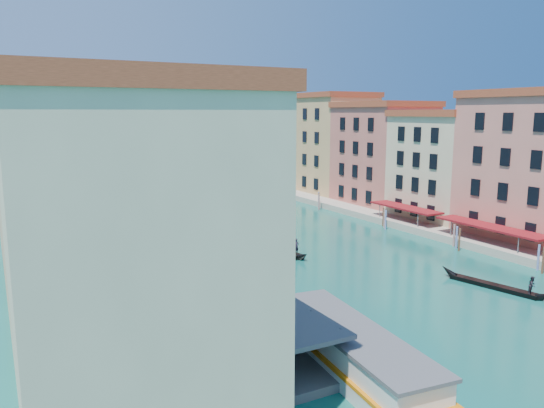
{
  "coord_description": "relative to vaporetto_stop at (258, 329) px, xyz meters",
  "views": [
    {
      "loc": [
        -32.29,
        -20.77,
        17.07
      ],
      "look_at": [
        0.06,
        40.09,
        5.16
      ],
      "focal_mm": 35.0,
      "sensor_mm": 36.0,
      "label": 1
    }
  ],
  "objects": [
    {
      "name": "left_bank_palazzos",
      "position": [
        -10.0,
        52.68,
        8.27
      ],
      "size": [
        12.8,
        128.4,
        21.0
      ],
      "color": "#C4B88F",
      "rests_on": "ground"
    },
    {
      "name": "right_bank_palazzos",
      "position": [
        46.0,
        53.0,
        8.31
      ],
      "size": [
        12.8,
        128.4,
        21.0
      ],
      "color": "brown",
      "rests_on": "ground"
    },
    {
      "name": "quay",
      "position": [
        38.0,
        53.0,
        -0.94
      ],
      "size": [
        4.0,
        140.0,
        1.0
      ],
      "primitive_type": "cube",
      "color": "#ADA18B",
      "rests_on": "ground"
    },
    {
      "name": "restaurant_awnings",
      "position": [
        38.19,
        11.0,
        1.55
      ],
      "size": [
        3.2,
        44.55,
        3.12
      ],
      "color": "maroon",
      "rests_on": "ground"
    },
    {
      "name": "vaporetto_stop",
      "position": [
        0.0,
        0.0,
        0.0
      ],
      "size": [
        5.4,
        16.4,
        3.65
      ],
      "color": "#555457",
      "rests_on": "ground"
    },
    {
      "name": "mooring_poles_right",
      "position": [
        35.1,
        16.8,
        -0.14
      ],
      "size": [
        1.44,
        54.24,
        3.2
      ],
      "color": "brown",
      "rests_on": "ground"
    },
    {
      "name": "mooring_poles_left",
      "position": [
        -2.5,
        0.0,
        -0.14
      ],
      "size": [
        0.24,
        8.24,
        3.2
      ],
      "color": "brown",
      "rests_on": "ground"
    },
    {
      "name": "vaporetto_near",
      "position": [
        3.99,
        -6.0,
        -0.14
      ],
      "size": [
        6.29,
        19.7,
        2.88
      ],
      "rotation": [
        0.0,
        0.0,
        -0.1
      ],
      "color": "silver",
      "rests_on": "ground"
    },
    {
      "name": "vaporetto_far",
      "position": [
        16.39,
        66.74,
        -0.18
      ],
      "size": [
        13.81,
        18.21,
        2.81
      ],
      "rotation": [
        0.0,
        0.0,
        0.57
      ],
      "color": "white",
      "rests_on": "ground"
    },
    {
      "name": "gondola_fore",
      "position": [
        14.33,
        23.9,
        -0.99
      ],
      "size": [
        2.58,
        13.37,
        2.67
      ],
      "rotation": [
        0.0,
        0.0,
        0.12
      ],
      "color": "black",
      "rests_on": "ground"
    },
    {
      "name": "gondola_right",
      "position": [
        26.5,
        0.95,
        -1.0
      ],
      "size": [
        3.46,
        11.49,
        2.31
      ],
      "rotation": [
        0.0,
        0.0,
        0.23
      ],
      "color": "black",
      "rests_on": "ground"
    },
    {
      "name": "gondola_far",
      "position": [
        22.74,
        46.47,
        -1.11
      ],
      "size": [
        6.25,
        10.46,
        1.62
      ],
      "rotation": [
        0.0,
        0.0,
        0.5
      ],
      "color": "black",
      "rests_on": "ground"
    },
    {
      "name": "motorboat_mid",
      "position": [
        14.46,
        25.29,
        -0.85
      ],
      "size": [
        4.0,
        7.65,
        1.52
      ],
      "rotation": [
        0.0,
        0.0,
        -0.24
      ],
      "color": "white",
      "rests_on": "ground"
    },
    {
      "name": "motorboat_far",
      "position": [
        18.99,
        68.7,
        -0.86
      ],
      "size": [
        2.83,
        7.41,
        1.5
      ],
      "rotation": [
        0.0,
        0.0,
        -0.08
      ],
      "color": "silver",
      "rests_on": "ground"
    }
  ]
}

